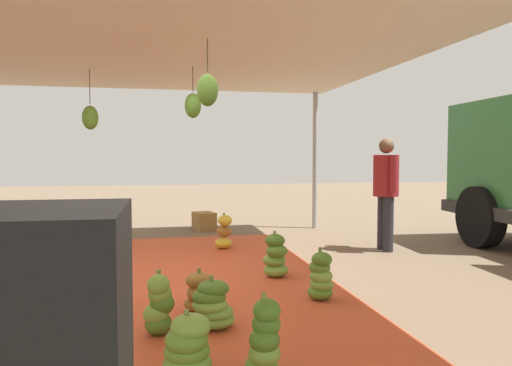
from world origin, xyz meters
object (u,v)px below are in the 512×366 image
object	(u,v)px
banana_bunch_9	(264,342)
banana_bunch_7	(188,347)
banana_bunch_6	(159,306)
worker_0	(386,185)
banana_bunch_5	(224,233)
banana_bunch_2	(31,261)
banana_bunch_0	(200,293)
banana_bunch_1	(321,277)
banana_bunch_8	(6,291)
banana_bunch_10	(70,246)
banana_bunch_3	(74,296)
banana_bunch_13	(24,303)
banana_bunch_12	(8,274)
banana_bunch_14	(276,257)
banana_bunch_4	(213,306)
crate_1	(203,221)
crate_0	(204,221)

from	to	relation	value
banana_bunch_9	banana_bunch_7	bearing A→B (deg)	-106.25
banana_bunch_7	banana_bunch_9	xyz separation A→B (m)	(0.14, 0.49, 0.06)
banana_bunch_6	worker_0	xyz separation A→B (m)	(-3.03, 3.52, 0.78)
banana_bunch_9	banana_bunch_5	bearing A→B (deg)	175.42
banana_bunch_2	banana_bunch_0	bearing A→B (deg)	50.80
banana_bunch_9	banana_bunch_6	bearing A→B (deg)	-145.18
banana_bunch_1	banana_bunch_5	xyz separation A→B (m)	(-2.99, -0.59, 0.01)
banana_bunch_8	banana_bunch_10	bearing A→B (deg)	177.42
banana_bunch_3	banana_bunch_13	size ratio (longest dim) A/B	1.11
banana_bunch_10	banana_bunch_12	distance (m)	1.62
banana_bunch_7	banana_bunch_9	world-z (taller)	banana_bunch_9
banana_bunch_9	banana_bunch_10	distance (m)	4.67
banana_bunch_9	banana_bunch_10	world-z (taller)	banana_bunch_9
banana_bunch_5	banana_bunch_12	bearing A→B (deg)	-53.97
banana_bunch_7	banana_bunch_8	bearing A→B (deg)	-134.47
banana_bunch_7	banana_bunch_14	xyz separation A→B (m)	(-2.52, 1.23, 0.05)
banana_bunch_0	banana_bunch_12	world-z (taller)	banana_bunch_12
banana_bunch_1	banana_bunch_4	distance (m)	1.32
banana_bunch_8	banana_bunch_1	bearing A→B (deg)	89.71
banana_bunch_0	banana_bunch_4	world-z (taller)	banana_bunch_4
banana_bunch_0	banana_bunch_2	size ratio (longest dim) A/B	0.72
banana_bunch_10	worker_0	distance (m)	4.84
banana_bunch_6	banana_bunch_10	bearing A→B (deg)	-159.38
banana_bunch_7	banana_bunch_13	world-z (taller)	banana_bunch_13
worker_0	crate_1	world-z (taller)	worker_0
banana_bunch_13	banana_bunch_7	bearing A→B (deg)	46.95
banana_bunch_6	banana_bunch_9	bearing A→B (deg)	34.82
banana_bunch_3	banana_bunch_8	bearing A→B (deg)	-109.17
banana_bunch_13	banana_bunch_4	bearing A→B (deg)	78.27
banana_bunch_2	banana_bunch_5	size ratio (longest dim) A/B	1.02
banana_bunch_6	banana_bunch_9	size ratio (longest dim) A/B	0.93
banana_bunch_0	worker_0	size ratio (longest dim) A/B	0.24
banana_bunch_14	banana_bunch_5	bearing A→B (deg)	-169.56
banana_bunch_8	worker_0	world-z (taller)	worker_0
banana_bunch_0	banana_bunch_5	bearing A→B (deg)	168.07
banana_bunch_4	banana_bunch_9	size ratio (longest dim) A/B	0.82
banana_bunch_13	crate_0	xyz separation A→B (m)	(-5.38, 2.07, -0.05)
banana_bunch_4	worker_0	world-z (taller)	worker_0
banana_bunch_8	crate_1	world-z (taller)	banana_bunch_8
worker_0	banana_bunch_2	bearing A→B (deg)	-78.77
worker_0	banana_bunch_6	bearing A→B (deg)	-49.27
banana_bunch_0	banana_bunch_10	size ratio (longest dim) A/B	0.95
banana_bunch_3	crate_0	world-z (taller)	banana_bunch_3
banana_bunch_9	banana_bunch_14	world-z (taller)	banana_bunch_9
banana_bunch_2	banana_bunch_13	size ratio (longest dim) A/B	1.17
banana_bunch_1	crate_1	xyz separation A→B (m)	(-5.40, -0.69, -0.11)
banana_bunch_6	banana_bunch_13	size ratio (longest dim) A/B	1.09
banana_bunch_0	banana_bunch_5	size ratio (longest dim) A/B	0.73
banana_bunch_6	banana_bunch_3	bearing A→B (deg)	-122.36
banana_bunch_2	banana_bunch_5	xyz separation A→B (m)	(-1.62, 2.51, -0.00)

